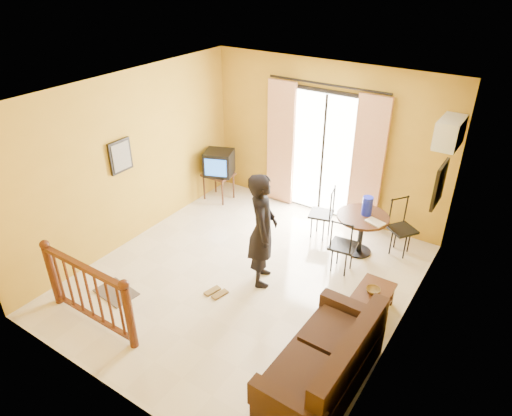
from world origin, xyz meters
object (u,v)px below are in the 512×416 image
Objects in this scene: sofa at (327,364)px; television at (219,163)px; dining_table at (362,224)px; standing_person at (262,230)px; coffee_table at (371,301)px.

television is at bearing 143.20° from sofa.
dining_table is 1.79m from standing_person.
dining_table is 1.04× the size of coffee_table.
coffee_table is 0.46× the size of standing_person.
television is 0.38× the size of standing_person.
coffee_table is (3.72, -1.54, -0.55)m from television.
standing_person is (2.09, -1.70, 0.09)m from television.
television is at bearing 157.52° from coffee_table.
standing_person is at bearing -122.33° from dining_table.
standing_person is (-1.63, -0.16, 0.64)m from coffee_table.
standing_person reaches higher than television.
sofa is (0.70, -2.70, -0.22)m from dining_table.
standing_person is at bearing 144.65° from sofa.
dining_table is 0.47× the size of standing_person.
television is at bearing 21.00° from standing_person.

